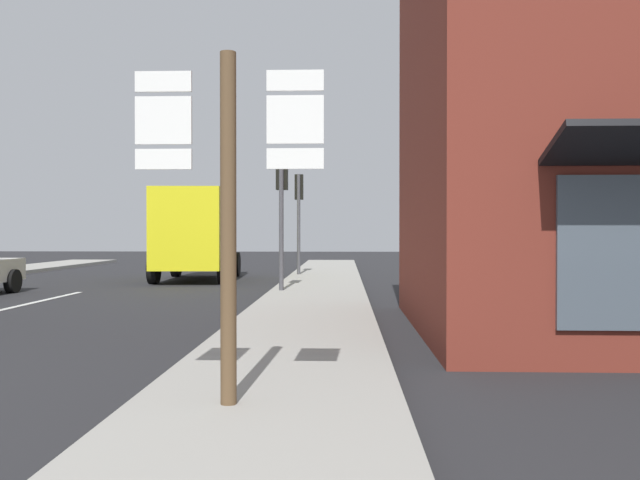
# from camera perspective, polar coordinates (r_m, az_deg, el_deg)

# --- Properties ---
(ground_plane) EXTENTS (80.00, 80.00, 0.00)m
(ground_plane) POSITION_cam_1_polar(r_m,az_deg,el_deg) (17.31, -22.55, -4.81)
(ground_plane) COLOR #232326
(sidewalk_right) EXTENTS (2.47, 44.00, 0.14)m
(sidewalk_right) POSITION_cam_1_polar(r_m,az_deg,el_deg) (13.77, -0.77, -5.86)
(sidewalk_right) COLOR gray
(sidewalk_right) RESTS_ON ground
(delivery_truck) EXTENTS (2.68, 5.09, 3.05)m
(delivery_truck) POSITION_cam_1_polar(r_m,az_deg,el_deg) (22.77, -10.62, 0.69)
(delivery_truck) COLOR yellow
(delivery_truck) RESTS_ON ground
(route_sign_post) EXTENTS (1.66, 0.14, 3.20)m
(route_sign_post) POSITION_cam_1_polar(r_m,az_deg,el_deg) (5.80, -7.91, 3.36)
(route_sign_post) COLOR brown
(route_sign_post) RESTS_ON ground
(traffic_light_far_right) EXTENTS (0.30, 0.49, 3.71)m
(traffic_light_far_right) POSITION_cam_1_polar(r_m,az_deg,el_deg) (23.67, -1.84, 3.36)
(traffic_light_far_right) COLOR #47474C
(traffic_light_far_right) RESTS_ON ground
(traffic_light_near_right) EXTENTS (0.30, 0.49, 3.65)m
(traffic_light_near_right) POSITION_cam_1_polar(r_m,az_deg,el_deg) (17.18, -3.32, 4.21)
(traffic_light_near_right) COLOR #47474C
(traffic_light_near_right) RESTS_ON ground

